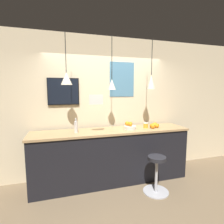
{
  "coord_description": "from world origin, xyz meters",
  "views": [
    {
      "loc": [
        -0.94,
        -2.55,
        1.8
      ],
      "look_at": [
        0.0,
        0.63,
        1.39
      ],
      "focal_mm": 28.0,
      "sensor_mm": 36.0,
      "label": 1
    }
  ],
  "objects": [
    {
      "name": "service_counter",
      "position": [
        0.0,
        0.63,
        0.52
      ],
      "size": [
        3.04,
        0.65,
        1.04
      ],
      "color": "black",
      "rests_on": "ground_plane"
    },
    {
      "name": "pendant_lamp_left",
      "position": [
        -0.83,
        0.64,
        2.01
      ],
      "size": [
        0.2,
        0.2,
        0.91
      ],
      "color": "black"
    },
    {
      "name": "ground_plane",
      "position": [
        0.0,
        0.0,
        0.0
      ],
      "size": [
        14.0,
        14.0,
        0.0
      ],
      "primitive_type": "plane",
      "color": "#756047"
    },
    {
      "name": "hanging_menu_board",
      "position": [
        -0.35,
        0.38,
        1.64
      ],
      "size": [
        0.24,
        0.01,
        0.17
      ],
      "color": "white"
    },
    {
      "name": "wall_poster",
      "position": [
        0.34,
        1.03,
        2.03
      ],
      "size": [
        0.55,
        0.01,
        0.73
      ],
      "color": "teal"
    },
    {
      "name": "mounted_tv",
      "position": [
        -0.88,
        1.01,
        1.78
      ],
      "size": [
        0.6,
        0.04,
        0.52
      ],
      "color": "black"
    },
    {
      "name": "back_wall",
      "position": [
        0.0,
        1.06,
        1.45
      ],
      "size": [
        8.0,
        0.06,
        2.9
      ],
      "color": "beige",
      "rests_on": "ground_plane"
    },
    {
      "name": "pendant_lamp_middle",
      "position": [
        0.0,
        0.64,
        1.92
      ],
      "size": [
        0.15,
        0.15,
        0.99
      ],
      "color": "black"
    },
    {
      "name": "pendant_lamp_right",
      "position": [
        0.83,
        0.64,
        1.97
      ],
      "size": [
        0.16,
        0.16,
        0.97
      ],
      "color": "black"
    },
    {
      "name": "orange_pile",
      "position": [
        0.89,
        0.6,
        1.08
      ],
      "size": [
        0.24,
        0.26,
        0.09
      ],
      "color": "orange",
      "rests_on": "service_counter"
    },
    {
      "name": "spread_jar",
      "position": [
        0.71,
        0.6,
        1.09
      ],
      "size": [
        0.09,
        0.09,
        0.11
      ],
      "color": "gold",
      "rests_on": "service_counter"
    },
    {
      "name": "juice_bottle",
      "position": [
        -0.69,
        0.6,
        1.15
      ],
      "size": [
        0.06,
        0.06,
        0.26
      ],
      "color": "silver",
      "rests_on": "service_counter"
    },
    {
      "name": "fruit_bowl",
      "position": [
        0.36,
        0.6,
        1.09
      ],
      "size": [
        0.24,
        0.24,
        0.15
      ],
      "color": "beige",
      "rests_on": "service_counter"
    },
    {
      "name": "bar_stool",
      "position": [
        0.64,
        0.02,
        0.38
      ],
      "size": [
        0.45,
        0.45,
        0.66
      ],
      "color": "#B7B7BC",
      "rests_on": "ground_plane"
    }
  ]
}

